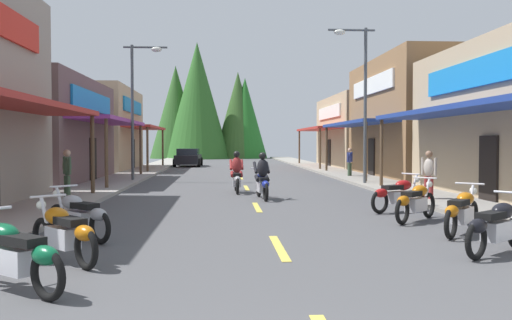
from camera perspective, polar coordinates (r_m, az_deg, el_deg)
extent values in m
cube|color=#4C4C4F|center=(27.10, -1.40, -2.27)|extent=(9.65, 78.55, 0.10)
cube|color=#9E9991|center=(27.52, -13.95, -2.03)|extent=(2.30, 78.55, 0.12)
cube|color=gray|center=(27.96, 10.94, -1.95)|extent=(2.30, 78.55, 0.12)
cube|color=#E0C64C|center=(10.06, 2.39, -9.02)|extent=(0.16, 2.40, 0.01)
cube|color=#E0C64C|center=(16.13, 0.10, -4.90)|extent=(0.16, 2.40, 0.01)
cube|color=#E0C64C|center=(22.88, -0.99, -2.89)|extent=(0.16, 2.40, 0.01)
cube|color=#E0C64C|center=(29.22, -1.56, -1.86)|extent=(0.16, 2.40, 0.01)
cube|color=#E0C64C|center=(35.53, -1.92, -1.20)|extent=(0.16, 2.40, 0.01)
cube|color=#E0C64C|center=(42.07, -2.18, -0.72)|extent=(0.16, 2.40, 0.01)
cube|color=#E0C64C|center=(47.09, -2.33, -0.45)|extent=(0.16, 2.40, 0.01)
cube|color=#E0C64C|center=(53.04, -2.48, -0.19)|extent=(0.16, 2.40, 0.01)
cube|color=#E0C64C|center=(59.32, -2.59, 0.03)|extent=(0.16, 2.40, 0.01)
cube|color=#B72D28|center=(15.74, -22.97, 5.34)|extent=(1.80, 9.89, 0.16)
cylinder|color=brown|center=(20.08, -16.53, 0.38)|extent=(0.14, 0.14, 2.82)
cube|color=brown|center=(28.37, -24.67, 2.78)|extent=(8.18, 10.64, 4.88)
cube|color=#8C338C|center=(27.00, -14.72, 3.92)|extent=(1.80, 9.57, 0.16)
cylinder|color=brown|center=(22.35, -15.20, 0.53)|extent=(0.14, 0.14, 2.82)
cylinder|color=brown|center=(31.39, -11.83, 0.92)|extent=(0.14, 0.14, 2.82)
cube|color=#197FCC|center=(27.22, -16.48, 5.80)|extent=(0.10, 7.45, 0.90)
cube|color=black|center=(27.17, -16.47, -0.01)|extent=(0.08, 1.10, 2.10)
cube|color=tan|center=(39.58, -18.25, 3.03)|extent=(7.80, 10.19, 5.55)
cube|color=#B72D28|center=(38.65, -11.34, 3.31)|extent=(1.80, 9.17, 0.16)
cylinder|color=brown|center=(34.20, -11.15, 1.00)|extent=(0.14, 0.14, 2.82)
cylinder|color=brown|center=(42.91, -9.61, 1.18)|extent=(0.14, 0.14, 2.82)
cube|color=#197FCC|center=(38.84, -12.58, 5.40)|extent=(0.10, 7.14, 0.90)
cube|color=black|center=(38.77, -12.58, 0.56)|extent=(0.08, 1.10, 2.10)
cube|color=navy|center=(17.87, 20.48, 4.94)|extent=(1.80, 12.32, 0.16)
cylinder|color=brown|center=(23.20, 12.83, 0.60)|extent=(0.14, 0.14, 2.82)
cube|color=#197FCC|center=(18.33, 22.95, 8.64)|extent=(0.10, 9.58, 0.90)
cube|color=black|center=(18.22, 22.88, -0.97)|extent=(0.08, 1.10, 2.10)
cube|color=olive|center=(31.64, 17.92, 4.09)|extent=(6.83, 10.90, 6.36)
cube|color=navy|center=(30.32, 10.29, 3.72)|extent=(1.80, 9.81, 0.16)
cylinder|color=brown|center=(25.58, 11.27, 0.72)|extent=(0.14, 0.14, 2.82)
cylinder|color=brown|center=(34.75, 7.29, 1.04)|extent=(0.14, 0.14, 2.82)
cube|color=white|center=(30.67, 11.85, 7.55)|extent=(0.10, 7.63, 0.90)
cube|color=black|center=(30.53, 11.84, 0.22)|extent=(0.08, 1.10, 2.10)
cube|color=tan|center=(42.80, 11.70, 2.84)|extent=(6.24, 11.33, 5.32)
cube|color=#B72D28|center=(41.92, 6.39, 3.22)|extent=(1.80, 10.20, 0.16)
cylinder|color=brown|center=(36.97, 6.63, 1.09)|extent=(0.14, 0.14, 2.82)
cylinder|color=brown|center=(46.64, 4.50, 1.25)|extent=(0.14, 0.14, 2.82)
cube|color=white|center=(42.12, 7.53, 4.90)|extent=(0.10, 7.93, 0.90)
cube|color=black|center=(42.08, 7.54, 0.69)|extent=(0.08, 1.10, 2.10)
cylinder|color=#474C51|center=(26.75, -12.65, 4.67)|extent=(0.14, 0.14, 6.47)
cylinder|color=#474C51|center=(27.00, -11.36, 11.36)|extent=(2.05, 0.10, 0.10)
ellipsoid|color=silver|center=(26.92, -10.23, 11.18)|extent=(0.50, 0.30, 0.24)
cylinder|color=#474C51|center=(24.58, 11.22, 5.38)|extent=(0.14, 0.14, 6.85)
cylinder|color=#474C51|center=(24.85, 9.84, 13.09)|extent=(2.05, 0.10, 0.10)
ellipsoid|color=silver|center=(24.72, 8.63, 12.92)|extent=(0.50, 0.30, 0.24)
torus|color=black|center=(9.63, 21.79, -7.74)|extent=(0.57, 0.47, 0.64)
cube|color=silver|center=(10.29, 23.67, -6.70)|extent=(0.72, 0.65, 0.32)
ellipsoid|color=black|center=(10.43, 24.16, -4.82)|extent=(0.64, 0.60, 0.28)
cube|color=black|center=(10.03, 23.10, -5.30)|extent=(0.65, 0.59, 0.12)
ellipsoid|color=black|center=(9.64, 21.94, -6.35)|extent=(0.49, 0.46, 0.24)
cylinder|color=silver|center=(10.67, 24.84, -3.06)|extent=(0.40, 0.50, 0.04)
torus|color=black|center=(12.90, 21.46, -5.32)|extent=(0.49, 0.55, 0.64)
torus|color=black|center=(11.47, 19.48, -6.18)|extent=(0.49, 0.55, 0.64)
cube|color=silver|center=(12.17, 20.53, -5.35)|extent=(0.67, 0.72, 0.32)
ellipsoid|color=#BF660C|center=(12.33, 20.81, -3.77)|extent=(0.61, 0.63, 0.28)
cube|color=black|center=(11.90, 20.21, -4.16)|extent=(0.60, 0.64, 0.12)
ellipsoid|color=#BF660C|center=(11.49, 19.57, -5.02)|extent=(0.47, 0.49, 0.24)
cylinder|color=silver|center=(12.74, 21.32, -3.92)|extent=(0.29, 0.32, 0.71)
cylinder|color=silver|center=(12.59, 21.20, -2.29)|extent=(0.48, 0.42, 0.04)
sphere|color=white|center=(12.88, 21.52, -2.96)|extent=(0.16, 0.16, 0.16)
torus|color=black|center=(14.53, 17.41, -4.48)|extent=(0.51, 0.53, 0.64)
torus|color=black|center=(13.17, 14.88, -5.11)|extent=(0.51, 0.53, 0.64)
cube|color=silver|center=(13.83, 16.21, -4.45)|extent=(0.69, 0.70, 0.32)
ellipsoid|color=#BF660C|center=(13.99, 16.55, -3.07)|extent=(0.62, 0.63, 0.28)
cube|color=black|center=(13.58, 15.79, -3.38)|extent=(0.62, 0.63, 0.12)
ellipsoid|color=#BF660C|center=(13.18, 14.98, -4.10)|extent=(0.48, 0.48, 0.24)
cylinder|color=silver|center=(14.38, 17.22, -3.23)|extent=(0.30, 0.31, 0.71)
cylinder|color=silver|center=(14.24, 17.05, -1.78)|extent=(0.46, 0.44, 0.04)
sphere|color=white|center=(14.51, 17.48, -2.39)|extent=(0.16, 0.16, 0.16)
torus|color=black|center=(16.18, 16.22, -3.83)|extent=(0.60, 0.42, 0.64)
torus|color=black|center=(15.03, 12.67, -4.23)|extent=(0.60, 0.42, 0.64)
cube|color=silver|center=(15.59, 14.51, -3.73)|extent=(0.74, 0.61, 0.32)
ellipsoid|color=#A51414|center=(15.71, 14.99, -2.52)|extent=(0.64, 0.57, 0.28)
cube|color=black|center=(15.37, 13.92, -2.76)|extent=(0.66, 0.56, 0.12)
ellipsoid|color=#A51414|center=(15.05, 12.80, -3.35)|extent=(0.50, 0.44, 0.24)
cylinder|color=silver|center=(16.05, 15.94, -2.69)|extent=(0.35, 0.25, 0.71)
cylinder|color=silver|center=(15.93, 15.68, -1.39)|extent=(0.35, 0.53, 0.04)
sphere|color=white|center=(16.16, 16.30, -1.95)|extent=(0.16, 0.16, 0.16)
torus|color=black|center=(7.16, -20.71, -11.04)|extent=(0.56, 0.48, 0.64)
cube|color=silver|center=(7.76, -23.90, -9.47)|extent=(0.72, 0.65, 0.32)
ellipsoid|color=#0C5933|center=(7.88, -24.69, -6.96)|extent=(0.64, 0.60, 0.28)
cube|color=black|center=(7.50, -22.92, -7.68)|extent=(0.64, 0.59, 0.12)
ellipsoid|color=#0C5933|center=(7.16, -20.96, -9.17)|extent=(0.49, 0.46, 0.24)
torus|color=black|center=(9.99, -21.21, -7.39)|extent=(0.50, 0.55, 0.64)
torus|color=black|center=(8.66, -17.14, -8.76)|extent=(0.50, 0.55, 0.64)
cube|color=silver|center=(9.31, -19.33, -7.55)|extent=(0.67, 0.71, 0.32)
ellipsoid|color=#BF660C|center=(9.44, -19.88, -5.46)|extent=(0.61, 0.63, 0.28)
cube|color=black|center=(9.04, -18.66, -6.02)|extent=(0.61, 0.64, 0.12)
ellipsoid|color=#BF660C|center=(8.66, -17.32, -7.22)|extent=(0.47, 0.49, 0.24)
cylinder|color=silver|center=(9.83, -20.92, -5.60)|extent=(0.29, 0.32, 0.71)
cylinder|color=silver|center=(9.68, -20.66, -3.50)|extent=(0.48, 0.43, 0.04)
sphere|color=white|center=(9.95, -21.31, -4.35)|extent=(0.16, 0.16, 0.16)
torus|color=black|center=(12.02, -19.81, -5.82)|extent=(0.53, 0.52, 0.64)
torus|color=black|center=(10.75, -15.82, -6.68)|extent=(0.53, 0.52, 0.64)
cube|color=silver|center=(11.37, -17.94, -5.83)|extent=(0.70, 0.69, 0.32)
ellipsoid|color=#99999E|center=(11.50, -18.47, -4.15)|extent=(0.62, 0.62, 0.28)
cube|color=black|center=(11.12, -17.27, -4.54)|extent=(0.63, 0.62, 0.12)
ellipsoid|color=#99999E|center=(10.76, -15.98, -5.44)|extent=(0.48, 0.48, 0.24)
cylinder|color=silver|center=(11.87, -19.52, -4.31)|extent=(0.31, 0.30, 0.71)
cylinder|color=silver|center=(11.73, -19.25, -2.57)|extent=(0.45, 0.46, 0.04)
sphere|color=white|center=(11.98, -19.91, -3.30)|extent=(0.16, 0.16, 0.16)
torus|color=black|center=(19.15, 0.28, -2.88)|extent=(0.15, 0.65, 0.64)
torus|color=black|center=(17.67, 1.01, -3.28)|extent=(0.15, 0.65, 0.64)
cube|color=silver|center=(18.40, 0.63, -2.83)|extent=(0.34, 0.72, 0.32)
ellipsoid|color=navy|center=(18.57, 0.53, -1.79)|extent=(0.37, 0.58, 0.28)
cube|color=black|center=(18.13, 0.75, -2.01)|extent=(0.33, 0.62, 0.12)
ellipsoid|color=navy|center=(17.70, 0.98, -2.52)|extent=(0.28, 0.46, 0.24)
cylinder|color=silver|center=(18.99, 0.34, -1.92)|extent=(0.09, 0.38, 0.71)
cylinder|color=silver|center=(18.85, 0.39, -0.82)|extent=(0.60, 0.09, 0.04)
sphere|color=white|center=(19.14, 0.27, -1.29)|extent=(0.16, 0.16, 0.16)
ellipsoid|color=black|center=(18.21, 0.70, -0.82)|extent=(0.41, 0.41, 0.64)
sphere|color=black|center=(18.25, 0.68, 0.44)|extent=(0.24, 0.24, 0.24)
cylinder|color=black|center=(18.37, 0.13, -1.89)|extent=(0.17, 0.43, 0.24)
cylinder|color=black|center=(18.48, -0.08, -0.79)|extent=(0.14, 0.51, 0.40)
cylinder|color=black|center=(18.42, 1.11, -1.88)|extent=(0.17, 0.43, 0.24)
cylinder|color=black|center=(18.54, 1.19, -0.78)|extent=(0.14, 0.51, 0.40)
torus|color=black|center=(21.50, -2.09, -2.36)|extent=(0.11, 0.64, 0.64)
torus|color=black|center=(20.01, -1.93, -2.68)|extent=(0.11, 0.64, 0.64)
cube|color=silver|center=(20.75, -2.02, -2.29)|extent=(0.29, 0.70, 0.32)
ellipsoid|color=#99999E|center=(20.93, -2.04, -1.38)|extent=(0.33, 0.56, 0.28)
cube|color=black|center=(20.48, -1.99, -1.56)|extent=(0.29, 0.60, 0.12)
ellipsoid|color=#99999E|center=(20.04, -1.94, -2.01)|extent=(0.25, 0.44, 0.24)
cylinder|color=silver|center=(21.35, -2.08, -1.50)|extent=(0.06, 0.37, 0.71)
cylinder|color=silver|center=(21.21, -2.07, -0.53)|extent=(0.60, 0.05, 0.04)
sphere|color=white|center=(21.50, -2.10, -0.95)|extent=(0.16, 0.16, 0.16)
ellipsoid|color=maroon|center=(20.56, -2.00, -0.52)|extent=(0.38, 0.38, 0.64)
sphere|color=black|center=(20.60, -2.01, 0.60)|extent=(0.24, 0.24, 0.24)
cylinder|color=maroon|center=(20.75, -2.46, -1.46)|extent=(0.15, 0.42, 0.24)
cylinder|color=maroon|center=(20.86, -2.61, -0.48)|extent=(0.11, 0.51, 0.40)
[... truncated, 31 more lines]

